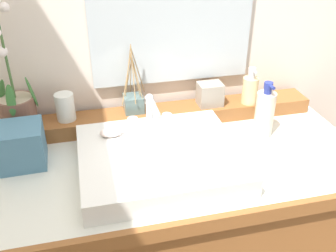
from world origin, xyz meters
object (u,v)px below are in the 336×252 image
(potted_plant, at_px, (17,105))
(tissue_box, at_px, (21,145))
(tumbler_cup, at_px, (65,107))
(trinket_box, at_px, (210,94))
(soap_bar, at_px, (111,132))
(lotion_bottle, at_px, (265,113))
(reed_diffuser, at_px, (134,102))
(sink_basin, at_px, (161,163))
(soap_dispenser, at_px, (250,89))

(potted_plant, xyz_separation_m, tissue_box, (0.02, -0.15, -0.06))
(tumbler_cup, relative_size, trinket_box, 1.09)
(soap_bar, bearing_deg, tissue_box, 177.83)
(soap_bar, xyz_separation_m, lotion_bottle, (0.50, -0.01, 0.01))
(reed_diffuser, height_order, tissue_box, reed_diffuser)
(sink_basin, distance_m, trinket_box, 0.37)
(tumbler_cup, bearing_deg, soap_bar, -50.12)
(lotion_bottle, bearing_deg, tissue_box, 178.82)
(reed_diffuser, distance_m, trinket_box, 0.27)
(soap_bar, xyz_separation_m, reed_diffuser, (0.10, 0.16, 0.01))
(potted_plant, relative_size, lotion_bottle, 2.01)
(soap_dispenser, xyz_separation_m, lotion_bottle, (-0.01, -0.14, -0.02))
(tumbler_cup, bearing_deg, potted_plant, 178.94)
(reed_diffuser, bearing_deg, soap_dispenser, -4.36)
(soap_bar, height_order, potted_plant, potted_plant)
(tumbler_cup, distance_m, trinket_box, 0.50)
(soap_dispenser, height_order, reed_diffuser, reed_diffuser)
(trinket_box, bearing_deg, lotion_bottle, -49.72)
(potted_plant, height_order, lotion_bottle, potted_plant)
(soap_dispenser, distance_m, tumbler_cup, 0.65)
(reed_diffuser, xyz_separation_m, tissue_box, (-0.36, -0.15, -0.03))
(sink_basin, relative_size, tissue_box, 3.55)
(soap_bar, bearing_deg, potted_plant, 150.06)
(tissue_box, bearing_deg, trinket_box, 12.67)
(potted_plant, distance_m, lotion_bottle, 0.80)
(trinket_box, bearing_deg, tumbler_cup, 178.80)
(soap_dispenser, relative_size, tissue_box, 1.03)
(soap_bar, relative_size, tumbler_cup, 0.76)
(sink_basin, distance_m, reed_diffuser, 0.29)
(potted_plant, xyz_separation_m, reed_diffuser, (0.38, 0.00, -0.03))
(potted_plant, bearing_deg, reed_diffuser, 0.49)
(tumbler_cup, distance_m, lotion_bottle, 0.66)
(soap_bar, bearing_deg, lotion_bottle, -0.65)
(potted_plant, distance_m, reed_diffuser, 0.38)
(trinket_box, bearing_deg, sink_basin, -131.85)
(soap_dispenser, height_order, tumbler_cup, soap_dispenser)
(soap_bar, xyz_separation_m, tumbler_cup, (-0.13, 0.16, 0.02))
(tumbler_cup, xyz_separation_m, lotion_bottle, (0.64, -0.16, -0.02))
(tumbler_cup, height_order, lotion_bottle, lotion_bottle)
(soap_bar, distance_m, lotion_bottle, 0.50)
(soap_bar, bearing_deg, soap_dispenser, 14.56)
(sink_basin, xyz_separation_m, reed_diffuser, (-0.03, 0.29, 0.06))
(soap_bar, height_order, tissue_box, tissue_box)
(soap_bar, relative_size, potted_plant, 0.18)
(sink_basin, relative_size, lotion_bottle, 2.41)
(reed_diffuser, height_order, lotion_bottle, reed_diffuser)
(reed_diffuser, relative_size, lotion_bottle, 1.25)
(sink_basin, distance_m, soap_bar, 0.18)
(reed_diffuser, relative_size, tissue_box, 1.85)
(potted_plant, height_order, soap_dispenser, potted_plant)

